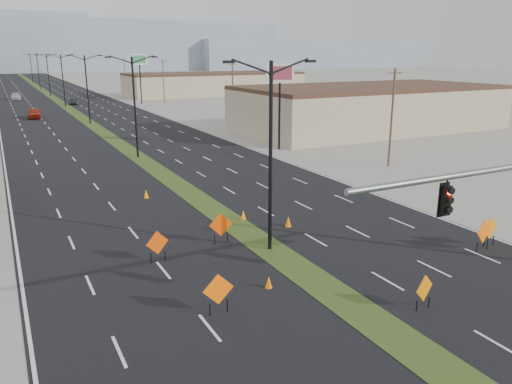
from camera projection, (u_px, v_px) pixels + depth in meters
name	position (u px, v px, depth m)	size (l,w,h in m)	color
ground	(440.00, 368.00, 16.98)	(600.00, 600.00, 0.00)	gray
road_surface	(63.00, 105.00, 102.49)	(25.00, 400.00, 0.02)	black
median_strip	(63.00, 105.00, 102.49)	(2.00, 400.00, 0.04)	#304518
building_se_near	(369.00, 109.00, 69.77)	(36.00, 18.00, 5.50)	tan
building_se_far	(215.00, 84.00, 127.19)	(44.00, 16.00, 5.00)	tan
mesa_center	(89.00, 46.00, 287.42)	(220.00, 50.00, 28.00)	#838FA2
mesa_east	(304.00, 54.00, 342.21)	(160.00, 50.00, 18.00)	#838FA2
streetlight_0	(271.00, 152.00, 25.78)	(5.15, 0.24, 10.02)	black
streetlight_1	(135.00, 104.00, 49.72)	(5.15, 0.24, 10.02)	black
streetlight_2	(87.00, 87.00, 73.66)	(5.15, 0.24, 10.02)	black
streetlight_3	(63.00, 79.00, 97.60)	(5.15, 0.24, 10.02)	black
streetlight_4	(48.00, 74.00, 121.54)	(5.15, 0.24, 10.02)	black
streetlight_5	(38.00, 70.00, 145.48)	(5.15, 0.24, 10.02)	black
streetlight_6	(31.00, 68.00, 169.43)	(5.15, 0.24, 10.02)	black
utility_pole_0	(392.00, 117.00, 45.95)	(1.60, 0.20, 9.00)	#4C3823
utility_pole_1	(233.00, 91.00, 75.88)	(1.60, 0.20, 9.00)	#4C3823
utility_pole_2	(164.00, 80.00, 105.80)	(1.60, 0.20, 9.00)	#4C3823
utility_pole_3	(125.00, 74.00, 135.73)	(1.60, 0.20, 9.00)	#4C3823
car_left	(34.00, 113.00, 81.32)	(1.95, 4.86, 1.66)	maroon
car_mid	(73.00, 101.00, 102.99)	(1.37, 3.94, 1.30)	black
car_far	(16.00, 96.00, 113.02)	(2.10, 5.17, 1.50)	#A4A7AE
construction_sign_0	(218.00, 291.00, 20.25)	(1.34, 0.08, 1.78)	#FF5F05
construction_sign_1	(157.00, 244.00, 25.39)	(1.24, 0.29, 1.67)	#DA4304
construction_sign_2	(221.00, 226.00, 27.82)	(1.34, 0.23, 1.79)	#E34504
construction_sign_3	(424.00, 289.00, 20.64)	(1.16, 0.32, 1.57)	orange
construction_sign_4	(490.00, 229.00, 27.42)	(1.29, 0.22, 1.73)	orange
construction_sign_5	(484.00, 232.00, 26.74)	(1.35, 0.32, 1.83)	#FF5905
cone_0	(269.00, 282.00, 22.71)	(0.35, 0.35, 0.58)	orange
cone_1	(288.00, 222.00, 30.71)	(0.40, 0.40, 0.66)	orange
cone_2	(243.00, 215.00, 32.00)	(0.38, 0.38, 0.64)	orange
cone_3	(146.00, 194.00, 36.76)	(0.38, 0.38, 0.64)	orange
pole_sign_east_near	(280.00, 80.00, 53.39)	(2.95, 1.43, 9.28)	black
pole_sign_east_far	(139.00, 63.00, 102.37)	(3.31, 0.44, 10.13)	black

